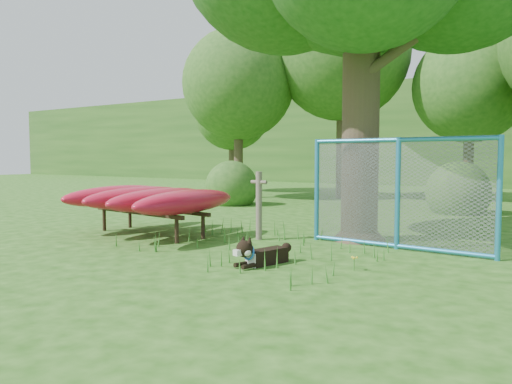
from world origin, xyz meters
The scene contains 13 objects.
ground centered at (0.00, 0.00, 0.00)m, with size 80.00×80.00×0.00m, color #1E5010.
wooden_post centered at (-0.25, 1.98, 0.71)m, with size 0.36×0.13×1.34m.
kayak_rack centered at (-2.46, 1.24, 0.76)m, with size 3.08×3.19×0.99m.
husky_dog centered at (1.05, 0.01, 0.17)m, with size 0.46×1.06×0.48m.
fence_section centered at (2.33, 2.48, 0.98)m, with size 3.36×0.32×3.27m.
wildflower_clump centered at (2.36, 0.48, 0.17)m, with size 0.10×0.10×0.21m.
bg_tree_a centered at (-6.50, 10.00, 4.48)m, with size 4.40×4.40×6.70m.
bg_tree_b centered at (-3.00, 12.00, 5.61)m, with size 5.20×5.20×8.22m.
bg_tree_c centered at (1.50, 13.00, 4.11)m, with size 4.00×4.00×6.12m.
bg_tree_f centered at (-9.00, 13.00, 3.73)m, with size 3.60×3.60×5.55m.
shrub_left centered at (-5.00, 7.50, 0.00)m, with size 1.80×1.80×1.80m, color #2A571C.
shrub_mid centered at (2.00, 9.00, 0.00)m, with size 1.80×1.80×1.80m, color #2A571C.
wooded_hillside centered at (0.00, 28.00, 3.00)m, with size 80.00×12.00×6.00m, color #2A571C.
Camera 1 is at (5.09, -6.14, 1.62)m, focal length 35.00 mm.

